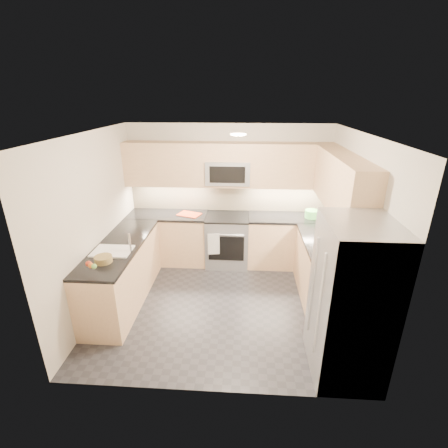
% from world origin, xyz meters
% --- Properties ---
extents(floor, '(3.60, 3.20, 0.00)m').
position_xyz_m(floor, '(0.00, 0.00, 0.00)').
color(floor, '#27272C').
rests_on(floor, ground).
extents(ceiling, '(3.60, 3.20, 0.02)m').
position_xyz_m(ceiling, '(0.00, 0.00, 2.50)').
color(ceiling, beige).
rests_on(ceiling, wall_back).
extents(wall_back, '(3.60, 0.02, 2.50)m').
position_xyz_m(wall_back, '(0.00, 1.60, 1.25)').
color(wall_back, beige).
rests_on(wall_back, floor).
extents(wall_front, '(3.60, 0.02, 2.50)m').
position_xyz_m(wall_front, '(0.00, -1.60, 1.25)').
color(wall_front, beige).
rests_on(wall_front, floor).
extents(wall_left, '(0.02, 3.20, 2.50)m').
position_xyz_m(wall_left, '(-1.80, 0.00, 1.25)').
color(wall_left, beige).
rests_on(wall_left, floor).
extents(wall_right, '(0.02, 3.20, 2.50)m').
position_xyz_m(wall_right, '(1.80, 0.00, 1.25)').
color(wall_right, beige).
rests_on(wall_right, floor).
extents(base_cab_back_left, '(1.42, 0.60, 0.90)m').
position_xyz_m(base_cab_back_left, '(-1.09, 1.30, 0.45)').
color(base_cab_back_left, '#DBB084').
rests_on(base_cab_back_left, floor).
extents(base_cab_back_right, '(1.42, 0.60, 0.90)m').
position_xyz_m(base_cab_back_right, '(1.09, 1.30, 0.45)').
color(base_cab_back_right, '#DBB084').
rests_on(base_cab_back_right, floor).
extents(base_cab_right, '(0.60, 1.70, 0.90)m').
position_xyz_m(base_cab_right, '(1.50, 0.15, 0.45)').
color(base_cab_right, '#DBB084').
rests_on(base_cab_right, floor).
extents(base_cab_peninsula, '(0.60, 2.00, 0.90)m').
position_xyz_m(base_cab_peninsula, '(-1.50, 0.00, 0.45)').
color(base_cab_peninsula, '#DBB084').
rests_on(base_cab_peninsula, floor).
extents(countertop_back_left, '(1.42, 0.63, 0.04)m').
position_xyz_m(countertop_back_left, '(-1.09, 1.30, 0.92)').
color(countertop_back_left, black).
rests_on(countertop_back_left, base_cab_back_left).
extents(countertop_back_right, '(1.42, 0.63, 0.04)m').
position_xyz_m(countertop_back_right, '(1.09, 1.30, 0.92)').
color(countertop_back_right, black).
rests_on(countertop_back_right, base_cab_back_right).
extents(countertop_right, '(0.63, 1.70, 0.04)m').
position_xyz_m(countertop_right, '(1.50, 0.15, 0.92)').
color(countertop_right, black).
rests_on(countertop_right, base_cab_right).
extents(countertop_peninsula, '(0.63, 2.00, 0.04)m').
position_xyz_m(countertop_peninsula, '(-1.50, 0.00, 0.92)').
color(countertop_peninsula, black).
rests_on(countertop_peninsula, base_cab_peninsula).
extents(upper_cab_back, '(3.60, 0.35, 0.75)m').
position_xyz_m(upper_cab_back, '(0.00, 1.43, 1.83)').
color(upper_cab_back, '#DBB084').
rests_on(upper_cab_back, wall_back).
extents(upper_cab_right, '(0.35, 1.95, 0.75)m').
position_xyz_m(upper_cab_right, '(1.62, 0.28, 1.83)').
color(upper_cab_right, '#DBB084').
rests_on(upper_cab_right, wall_right).
extents(backsplash_back, '(3.60, 0.01, 0.51)m').
position_xyz_m(backsplash_back, '(0.00, 1.60, 1.20)').
color(backsplash_back, tan).
rests_on(backsplash_back, wall_back).
extents(backsplash_right, '(0.01, 2.30, 0.51)m').
position_xyz_m(backsplash_right, '(1.80, 0.45, 1.20)').
color(backsplash_right, tan).
rests_on(backsplash_right, wall_right).
extents(gas_range, '(0.76, 0.65, 0.91)m').
position_xyz_m(gas_range, '(0.00, 1.28, 0.46)').
color(gas_range, gray).
rests_on(gas_range, floor).
extents(range_cooktop, '(0.76, 0.65, 0.03)m').
position_xyz_m(range_cooktop, '(0.00, 1.28, 0.92)').
color(range_cooktop, black).
rests_on(range_cooktop, gas_range).
extents(oven_door_glass, '(0.62, 0.02, 0.45)m').
position_xyz_m(oven_door_glass, '(0.00, 0.95, 0.45)').
color(oven_door_glass, black).
rests_on(oven_door_glass, gas_range).
extents(oven_handle, '(0.60, 0.02, 0.02)m').
position_xyz_m(oven_handle, '(0.00, 0.93, 0.72)').
color(oven_handle, '#B2B5BA').
rests_on(oven_handle, gas_range).
extents(microwave, '(0.76, 0.40, 0.40)m').
position_xyz_m(microwave, '(0.00, 1.40, 1.70)').
color(microwave, '#97989E').
rests_on(microwave, upper_cab_back).
extents(microwave_door, '(0.60, 0.01, 0.28)m').
position_xyz_m(microwave_door, '(0.00, 1.20, 1.70)').
color(microwave_door, black).
rests_on(microwave_door, microwave).
extents(refrigerator, '(0.70, 0.90, 1.80)m').
position_xyz_m(refrigerator, '(1.45, -1.15, 0.90)').
color(refrigerator, '#9FA2A7').
rests_on(refrigerator, floor).
extents(fridge_handle_left, '(0.02, 0.02, 1.20)m').
position_xyz_m(fridge_handle_left, '(1.08, -1.33, 0.95)').
color(fridge_handle_left, '#B2B5BA').
rests_on(fridge_handle_left, refrigerator).
extents(fridge_handle_right, '(0.02, 0.02, 1.20)m').
position_xyz_m(fridge_handle_right, '(1.08, -0.97, 0.95)').
color(fridge_handle_right, '#B2B5BA').
rests_on(fridge_handle_right, refrigerator).
extents(sink_basin, '(0.52, 0.38, 0.16)m').
position_xyz_m(sink_basin, '(-1.50, -0.25, 0.88)').
color(sink_basin, white).
rests_on(sink_basin, base_cab_peninsula).
extents(faucet, '(0.03, 0.03, 0.28)m').
position_xyz_m(faucet, '(-1.24, -0.25, 1.08)').
color(faucet, silver).
rests_on(faucet, countertop_peninsula).
extents(utensil_bowl, '(0.28, 0.28, 0.14)m').
position_xyz_m(utensil_bowl, '(1.48, 1.28, 1.01)').
color(utensil_bowl, '#4DAB49').
rests_on(utensil_bowl, countertop_back_right).
extents(cutting_board, '(0.46, 0.39, 0.01)m').
position_xyz_m(cutting_board, '(-0.69, 1.29, 0.95)').
color(cutting_board, red).
rests_on(cutting_board, countertop_back_left).
extents(fruit_basket, '(0.25, 0.25, 0.08)m').
position_xyz_m(fruit_basket, '(-1.50, -0.55, 0.98)').
color(fruit_basket, olive).
rests_on(fruit_basket, countertop_peninsula).
extents(fruit_apple, '(0.07, 0.07, 0.07)m').
position_xyz_m(fruit_apple, '(-1.56, -0.80, 1.05)').
color(fruit_apple, '#A22912').
rests_on(fruit_apple, fruit_basket).
extents(fruit_pear, '(0.06, 0.06, 0.06)m').
position_xyz_m(fruit_pear, '(-1.47, -0.86, 1.05)').
color(fruit_pear, '#6CAA49').
rests_on(fruit_pear, fruit_basket).
extents(dish_towel_check, '(0.20, 0.05, 0.39)m').
position_xyz_m(dish_towel_check, '(-0.22, 0.91, 0.55)').
color(dish_towel_check, silver).
rests_on(dish_towel_check, oven_handle).
extents(fruit_orange, '(0.07, 0.07, 0.07)m').
position_xyz_m(fruit_orange, '(-1.51, -0.84, 1.05)').
color(fruit_orange, '#CC6116').
rests_on(fruit_orange, fruit_basket).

